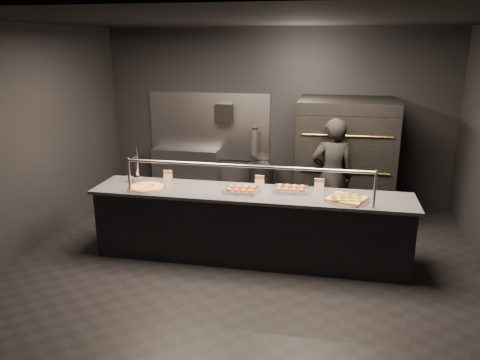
{
  "coord_description": "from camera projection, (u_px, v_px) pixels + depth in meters",
  "views": [
    {
      "loc": [
        0.99,
        -5.58,
        2.75
      ],
      "look_at": [
        -0.17,
        0.2,
        1.01
      ],
      "focal_mm": 35.0,
      "sensor_mm": 36.0,
      "label": 1
    }
  ],
  "objects": [
    {
      "name": "condiment_jar",
      "position": [
        131.0,
        179.0,
        6.36
      ],
      "size": [
        0.14,
        0.06,
        0.09
      ],
      "color": "silver",
      "rests_on": "service_counter"
    },
    {
      "name": "service_counter",
      "position": [
        250.0,
        225.0,
        6.09
      ],
      "size": [
        4.1,
        0.78,
        1.37
      ],
      "color": "black",
      "rests_on": "ground"
    },
    {
      "name": "slider_tray_b",
      "position": [
        290.0,
        189.0,
        6.0
      ],
      "size": [
        0.51,
        0.44,
        0.07
      ],
      "color": "silver",
      "rests_on": "service_counter"
    },
    {
      "name": "prep_shelf",
      "position": [
        186.0,
        173.0,
        8.57
      ],
      "size": [
        1.2,
        0.35,
        0.9
      ],
      "primitive_type": "cube",
      "color": "#99999E",
      "rests_on": "ground"
    },
    {
      "name": "trash_bin",
      "position": [
        261.0,
        184.0,
        8.24
      ],
      "size": [
        0.43,
        0.43,
        0.72
      ],
      "primitive_type": "cylinder",
      "color": "black",
      "rests_on": "ground"
    },
    {
      "name": "square_pizza",
      "position": [
        347.0,
        199.0,
        5.64
      ],
      "size": [
        0.53,
        0.53,
        0.05
      ],
      "color": "silver",
      "rests_on": "service_counter"
    },
    {
      "name": "fire_extinguisher",
      "position": [
        255.0,
        142.0,
        8.24
      ],
      "size": [
        0.14,
        0.14,
        0.51
      ],
      "color": "#B2B2B7",
      "rests_on": "room"
    },
    {
      "name": "pizza_oven",
      "position": [
        344.0,
        158.0,
        7.5
      ],
      "size": [
        1.5,
        1.23,
        1.91
      ],
      "color": "black",
      "rests_on": "ground"
    },
    {
      "name": "towel_dispenser",
      "position": [
        224.0,
        114.0,
        8.2
      ],
      "size": [
        0.3,
        0.2,
        0.35
      ],
      "primitive_type": "cube",
      "color": "black",
      "rests_on": "room"
    },
    {
      "name": "worker",
      "position": [
        332.0,
        176.0,
        6.89
      ],
      "size": [
        0.7,
        0.54,
        1.72
      ],
      "primitive_type": "imported",
      "rotation": [
        0.0,
        0.0,
        3.36
      ],
      "color": "black",
      "rests_on": "ground"
    },
    {
      "name": "tent_cards",
      "position": [
        247.0,
        180.0,
        6.22
      ],
      "size": [
        2.18,
        0.04,
        0.15
      ],
      "color": "white",
      "rests_on": "service_counter"
    },
    {
      "name": "round_pizza",
      "position": [
        147.0,
        187.0,
        6.1
      ],
      "size": [
        0.51,
        0.51,
        0.03
      ],
      "color": "silver",
      "rests_on": "service_counter"
    },
    {
      "name": "beer_tap",
      "position": [
        137.0,
        171.0,
        6.39
      ],
      "size": [
        0.13,
        0.19,
        0.5
      ],
      "color": "silver",
      "rests_on": "service_counter"
    },
    {
      "name": "slider_tray_a",
      "position": [
        241.0,
        190.0,
        5.97
      ],
      "size": [
        0.49,
        0.42,
        0.07
      ],
      "color": "silver",
      "rests_on": "service_counter"
    },
    {
      "name": "room",
      "position": [
        249.0,
        147.0,
        5.84
      ],
      "size": [
        6.04,
        6.0,
        3.0
      ],
      "color": "black",
      "rests_on": "ground"
    }
  ]
}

